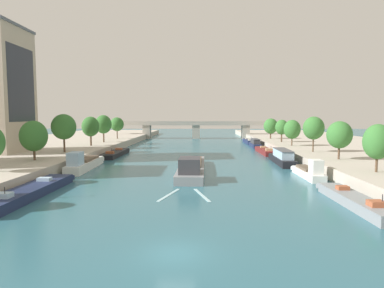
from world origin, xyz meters
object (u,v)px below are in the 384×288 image
tree_right_second (292,129)px  tree_left_nearest (64,127)px  tree_left_by_lamp (103,124)px  tree_left_past_mid (117,124)px  moored_boat_left_second (116,153)px  moored_boat_right_second (255,144)px  tree_right_distant (271,126)px  moored_boat_right_near (248,141)px  moored_boat_left_end (30,191)px  tree_left_third (91,127)px  moored_boat_left_downstream (84,163)px  tree_right_nearest (314,128)px  bridge_far (196,128)px  moored_boat_right_far (309,172)px  tree_right_far (339,135)px  moored_boat_right_downstream (265,151)px  moored_boat_right_lone (354,200)px  tree_right_midway (378,142)px  tree_right_third (282,127)px  tree_left_far (34,136)px  moored_boat_right_end (282,158)px  barge_midriver (192,167)px

tree_right_second → tree_left_nearest: bearing=-163.0°
tree_left_by_lamp → tree_left_past_mid: (0.23, 13.01, -0.30)m
tree_left_nearest → moored_boat_left_second: bearing=51.6°
moored_boat_right_second → tree_right_distant: 11.49m
moored_boat_right_near → tree_left_nearest: (-41.17, -43.10, 5.99)m
moored_boat_left_end → tree_left_third: 41.32m
moored_boat_left_end → moored_boat_left_downstream: bearing=91.3°
moored_boat_left_downstream → tree_left_nearest: size_ratio=2.03×
tree_right_nearest → bridge_far: 65.91m
moored_boat_right_far → tree_right_far: 10.28m
moored_boat_right_downstream → tree_left_by_lamp: (-40.29, 8.88, 5.90)m
moored_boat_right_lone → moored_boat_right_far: moored_boat_right_far is taller
moored_boat_left_second → moored_boat_right_far: bearing=-36.2°
moored_boat_right_downstream → tree_right_nearest: size_ratio=2.13×
tree_right_midway → tree_left_past_mid: bearing=129.0°
moored_boat_right_second → tree_right_third: bearing=-33.3°
moored_boat_left_downstream → moored_boat_right_downstream: size_ratio=1.02×
moored_boat_right_second → moored_boat_right_near: size_ratio=0.78×
moored_boat_left_second → tree_right_midway: 50.34m
moored_boat_left_second → bridge_far: (16.88, 53.98, 3.72)m
moored_boat_left_second → tree_right_far: bearing=-24.6°
tree_left_third → bridge_far: size_ratio=0.11×
moored_boat_right_far → tree_left_by_lamp: bearing=136.2°
moored_boat_right_lone → tree_right_second: 44.79m
tree_left_far → tree_left_nearest: bearing=90.2°
moored_boat_right_near → tree_right_third: size_ratio=2.29×
tree_left_far → tree_left_past_mid: bearing=89.1°
bridge_far → moored_boat_left_second: bearing=-107.4°
tree_right_distant → tree_left_by_lamp: bearing=-162.5°
moored_boat_left_second → moored_boat_right_far: (33.66, -24.63, 0.34)m
moored_boat_left_downstream → tree_right_nearest: (40.23, 10.69, 5.33)m
moored_boat_left_end → tree_right_second: bearing=46.3°
tree_left_third → tree_right_far: (47.10, -22.66, -0.52)m
tree_left_third → tree_right_second: tree_left_third is taller
moored_boat_left_end → moored_boat_right_downstream: size_ratio=1.18×
moored_boat_right_lone → moored_boat_left_downstream: bearing=148.5°
tree_right_nearest → bridge_far: (-23.10, 61.70, -2.10)m
tree_left_by_lamp → moored_boat_right_far: bearing=-43.8°
tree_left_by_lamp → tree_right_midway: 64.45m
moored_boat_right_downstream → bridge_far: bearing=108.9°
tree_left_past_mid → moored_boat_left_second: bearing=-76.5°
moored_boat_left_downstream → tree_left_third: size_ratio=2.18×
tree_right_far → tree_right_midway: bearing=-91.9°
tree_left_past_mid → tree_right_second: 51.09m
moored_boat_left_downstream → tree_left_by_lamp: bearing=101.3°
moored_boat_left_second → moored_boat_right_end: 35.13m
tree_right_second → tree_left_third: bearing=-178.9°
moored_boat_left_downstream → moored_boat_right_downstream: moored_boat_left_downstream is taller
tree_right_nearest → tree_right_third: (-0.07, 23.89, -0.66)m
barge_midriver → moored_boat_left_second: 27.34m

